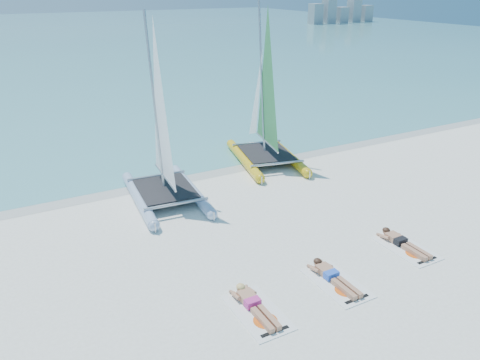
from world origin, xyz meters
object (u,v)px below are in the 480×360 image
object	(u,v)px
sunbather_a	(253,304)
catamaran_blue	(162,146)
catamaran_yellow	(263,111)
towel_c	(406,248)
sunbather_b	(332,276)
towel_a	(257,312)
sunbather_c	(402,242)
towel_b	(337,283)

from	to	relation	value
sunbather_a	catamaran_blue	bearing A→B (deg)	87.49
catamaran_blue	catamaran_yellow	distance (m)	5.48
catamaran_blue	towel_c	world-z (taller)	catamaran_blue
sunbather_a	sunbather_b	world-z (taller)	same
towel_a	sunbather_a	world-z (taller)	sunbather_a
catamaran_yellow	catamaran_blue	bearing A→B (deg)	-147.22
sunbather_b	sunbather_c	xyz separation A→B (m)	(2.84, 0.39, 0.00)
sunbather_b	towel_a	bearing A→B (deg)	-174.82
catamaran_blue	towel_b	bearing A→B (deg)	-68.60
towel_b	towel_c	xyz separation A→B (m)	(2.84, 0.39, 0.00)
catamaran_blue	sunbather_a	bearing A→B (deg)	-87.56
towel_a	sunbather_a	xyz separation A→B (m)	(0.00, 0.19, 0.11)
catamaran_yellow	towel_b	distance (m)	9.57
towel_a	towel_c	bearing A→B (deg)	4.51
sunbather_b	sunbather_c	distance (m)	2.87
towel_b	sunbather_c	xyz separation A→B (m)	(2.84, 0.58, 0.11)
catamaran_yellow	sunbather_c	world-z (taller)	catamaran_yellow
catamaran_yellow	sunbather_c	xyz separation A→B (m)	(-0.25, -8.24, -1.97)
sunbather_b	sunbather_c	size ratio (longest dim) A/B	1.00
catamaran_yellow	sunbather_b	xyz separation A→B (m)	(-3.09, -8.63, -1.97)
towel_c	towel_b	bearing A→B (deg)	-172.21
sunbather_a	towel_c	xyz separation A→B (m)	(5.18, 0.22, -0.11)
sunbather_a	towel_c	world-z (taller)	sunbather_a
sunbather_a	towel_b	xyz separation A→B (m)	(2.34, -0.17, -0.11)
towel_c	catamaran_yellow	bearing A→B (deg)	88.29
sunbather_c	towel_b	bearing A→B (deg)	-168.45
towel_a	towel_c	world-z (taller)	same
towel_a	sunbather_a	bearing A→B (deg)	90.00
catamaran_blue	sunbather_b	xyz separation A→B (m)	(2.04, -6.73, -1.81)
towel_c	catamaran_blue	bearing A→B (deg)	126.79
sunbather_a	sunbather_b	distance (m)	2.34
towel_a	towel_b	size ratio (longest dim) A/B	1.00
towel_a	towel_b	world-z (taller)	same
catamaran_yellow	sunbather_a	bearing A→B (deg)	-109.60
catamaran_yellow	sunbather_b	bearing A→B (deg)	-97.18
towel_a	sunbather_c	distance (m)	5.22
towel_a	towel_b	bearing A→B (deg)	0.49
catamaran_blue	catamaran_yellow	bearing A→B (deg)	25.17
sunbather_a	towel_c	size ratio (longest dim) A/B	0.93
catamaran_blue	sunbather_b	size ratio (longest dim) A/B	3.74
towel_a	sunbather_c	size ratio (longest dim) A/B	1.07
catamaran_blue	towel_c	distance (m)	8.38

